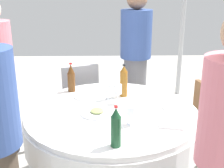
{
  "coord_description": "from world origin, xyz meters",
  "views": [
    {
      "loc": [
        2.13,
        -0.05,
        1.68
      ],
      "look_at": [
        0.0,
        0.0,
        0.96
      ],
      "focal_mm": 46.91,
      "sensor_mm": 36.0,
      "label": 1
    }
  ],
  "objects": [
    {
      "name": "wine_glass_right",
      "position": [
        -0.13,
        0.05,
        0.86
      ],
      "size": [
        0.07,
        0.07,
        0.17
      ],
      "color": "white",
      "rests_on": "dining_table"
    },
    {
      "name": "wine_glass_south",
      "position": [
        0.25,
        0.13,
        0.84
      ],
      "size": [
        0.07,
        0.07,
        0.14
      ],
      "color": "white",
      "rests_on": "dining_table"
    },
    {
      "name": "plate_far",
      "position": [
        0.07,
        -0.12,
        0.75
      ],
      "size": [
        0.25,
        0.25,
        0.04
      ],
      "color": "white",
      "rests_on": "dining_table"
    },
    {
      "name": "chair_right",
      "position": [
        -0.2,
        0.92,
        0.52
      ],
      "size": [
        0.48,
        0.48,
        0.87
      ],
      "rotation": [
        0.0,
        0.0,
        0.21
      ],
      "color": "brown",
      "rests_on": "ground_plane"
    },
    {
      "name": "bottle_dark_green_left",
      "position": [
        0.55,
        0.01,
        0.86
      ],
      "size": [
        0.06,
        0.06,
        0.27
      ],
      "color": "#194728",
      "rests_on": "dining_table"
    },
    {
      "name": "tent_pole_main",
      "position": [
        -2.33,
        1.12,
        1.29
      ],
      "size": [
        0.07,
        0.07,
        2.58
      ],
      "primitive_type": "cylinder",
      "color": "#B2B5B7",
      "rests_on": "ground_plane"
    },
    {
      "name": "chair_rear",
      "position": [
        -0.96,
        -0.35,
        0.52
      ],
      "size": [
        0.51,
        0.51,
        0.87
      ],
      "rotation": [
        0.0,
        0.0,
        1.92
      ],
      "color": "#99999E",
      "rests_on": "ground_plane"
    },
    {
      "name": "person_inner",
      "position": [
        -1.04,
        0.29,
        0.87
      ],
      "size": [
        0.34,
        0.34,
        1.65
      ],
      "rotation": [
        0.0,
        0.0,
        1.3
      ],
      "color": "slate",
      "rests_on": "ground_plane"
    },
    {
      "name": "bottle_amber_outer",
      "position": [
        -0.31,
        0.11,
        0.88
      ],
      "size": [
        0.07,
        0.07,
        0.29
      ],
      "color": "#8C5619",
      "rests_on": "dining_table"
    },
    {
      "name": "dining_table",
      "position": [
        0.0,
        0.0,
        0.59
      ],
      "size": [
        1.39,
        1.39,
        0.74
      ],
      "color": "white",
      "rests_on": "ground_plane"
    },
    {
      "name": "plate_front",
      "position": [
        -0.29,
        -0.23,
        0.75
      ],
      "size": [
        0.21,
        0.21,
        0.02
      ],
      "color": "white",
      "rests_on": "dining_table"
    },
    {
      "name": "folded_napkin",
      "position": [
        0.26,
        0.42,
        0.75
      ],
      "size": [
        0.21,
        0.21,
        0.02
      ],
      "primitive_type": "cube",
      "rotation": [
        0.0,
        0.0,
        -0.23
      ],
      "color": "white",
      "rests_on": "dining_table"
    },
    {
      "name": "bottle_brown_inner",
      "position": [
        -0.44,
        -0.37,
        0.86
      ],
      "size": [
        0.07,
        0.07,
        0.27
      ],
      "color": "#593314",
      "rests_on": "dining_table"
    },
    {
      "name": "wine_glass_near",
      "position": [
        -0.22,
        -0.03,
        0.84
      ],
      "size": [
        0.06,
        0.06,
        0.14
      ],
      "color": "white",
      "rests_on": "dining_table"
    },
    {
      "name": "knife_left",
      "position": [
        -0.11,
        0.26,
        0.74
      ],
      "size": [
        0.16,
        0.12,
        0.0
      ],
      "primitive_type": "cube",
      "rotation": [
        0.0,
        0.0,
        5.68
      ],
      "color": "silver",
      "rests_on": "dining_table"
    },
    {
      "name": "plate_west",
      "position": [
        -0.02,
        0.51,
        0.75
      ],
      "size": [
        0.21,
        0.21,
        0.02
      ],
      "color": "white",
      "rests_on": "dining_table"
    },
    {
      "name": "knife_outer",
      "position": [
        0.39,
        -0.15,
        0.74
      ],
      "size": [
        0.04,
        0.18,
        0.0
      ],
      "primitive_type": "cube",
      "rotation": [
        0.0,
        0.0,
        1.69
      ],
      "color": "silver",
      "rests_on": "dining_table"
    }
  ]
}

